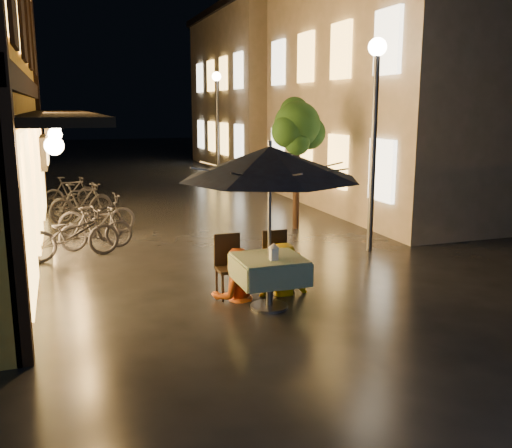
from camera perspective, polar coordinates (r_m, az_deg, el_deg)
name	(u,v)px	position (r m, az deg, el deg)	size (l,w,h in m)	color
ground	(266,295)	(9.08, 0.99, -7.13)	(90.00, 90.00, 0.00)	black
east_building_near	(431,89)	(17.93, 17.10, 12.75)	(7.30, 9.30, 6.80)	#B4A08F
east_building_far	(286,90)	(28.09, 2.98, 13.20)	(7.30, 10.30, 7.30)	#B4A08F
street_tree	(297,128)	(13.69, 4.17, 9.55)	(1.43, 1.20, 3.15)	black
streetlamp_near	(375,107)	(11.69, 11.82, 11.41)	(0.36, 0.36, 4.23)	#59595E
streetlamp_far	(217,106)	(22.86, -3.93, 11.67)	(0.36, 0.36, 4.23)	#59595E
cafe_table	(269,270)	(8.37, 1.33, -4.57)	(0.99, 0.99, 0.78)	#59595E
patio_umbrella	(270,163)	(8.07, 1.39, 6.13)	(2.62, 2.62, 2.46)	#59595E
cafe_chair_left	(229,262)	(8.93, -2.72, -3.85)	(0.42, 0.42, 0.97)	black
cafe_chair_right	(277,258)	(9.18, 2.09, -3.41)	(0.42, 0.42, 0.97)	black
table_lantern	(274,250)	(8.12, 1.78, -2.67)	(0.16, 0.16, 0.25)	white
person_orange	(235,249)	(8.74, -2.10, -2.53)	(0.76, 0.59, 1.57)	#DF5D1B
person_yellow	(283,245)	(8.97, 2.70, -2.07)	(1.03, 0.59, 1.60)	#E1AF06
bicycle_0	(72,234)	(11.65, -17.91, -0.99)	(0.64, 1.85, 0.97)	black
bicycle_1	(96,228)	(12.25, -15.72, -0.41)	(0.42, 1.50, 0.90)	black
bicycle_2	(97,215)	(13.67, -15.64, 0.88)	(0.61, 1.76, 0.93)	#222229
bicycle_3	(81,203)	(15.27, -17.06, 2.07)	(0.48, 1.68, 1.01)	black
bicycle_4	(81,200)	(16.05, -17.10, 2.27)	(0.58, 1.68, 0.88)	black
bicycle_5	(71,192)	(17.43, -18.06, 3.03)	(0.44, 1.56, 0.94)	black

